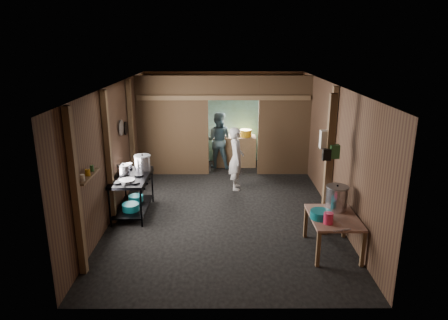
{
  "coord_description": "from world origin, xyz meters",
  "views": [
    {
      "loc": [
        -0.03,
        -8.15,
        3.48
      ],
      "look_at": [
        0.0,
        -0.2,
        1.1
      ],
      "focal_mm": 32.52,
      "sensor_mm": 36.0,
      "label": 1
    }
  ],
  "objects_px": {
    "pink_bucket": "(328,218)",
    "yellow_tub": "(245,133)",
    "stock_pot": "(337,199)",
    "gas_range": "(132,195)",
    "cook": "(236,159)",
    "prep_table": "(332,234)",
    "stove_pot_large": "(143,163)"
  },
  "relations": [
    {
      "from": "pink_bucket",
      "to": "yellow_tub",
      "type": "xyz_separation_m",
      "value": [
        -1.05,
        5.17,
        0.22
      ]
    },
    {
      "from": "stock_pot",
      "to": "pink_bucket",
      "type": "height_order",
      "value": "stock_pot"
    },
    {
      "from": "gas_range",
      "to": "pink_bucket",
      "type": "bearing_deg",
      "value": -27.41
    },
    {
      "from": "gas_range",
      "to": "cook",
      "type": "relative_size",
      "value": 0.92
    },
    {
      "from": "gas_range",
      "to": "cook",
      "type": "xyz_separation_m",
      "value": [
        2.18,
        1.45,
        0.34
      ]
    },
    {
      "from": "prep_table",
      "to": "stove_pot_large",
      "type": "height_order",
      "value": "stove_pot_large"
    },
    {
      "from": "gas_range",
      "to": "yellow_tub",
      "type": "bearing_deg",
      "value": 53.19
    },
    {
      "from": "cook",
      "to": "pink_bucket",
      "type": "bearing_deg",
      "value": -157.48
    },
    {
      "from": "pink_bucket",
      "to": "cook",
      "type": "relative_size",
      "value": 0.12
    },
    {
      "from": "yellow_tub",
      "to": "pink_bucket",
      "type": "bearing_deg",
      "value": -78.53
    },
    {
      "from": "stove_pot_large",
      "to": "cook",
      "type": "bearing_deg",
      "value": 28.34
    },
    {
      "from": "stove_pot_large",
      "to": "pink_bucket",
      "type": "relative_size",
      "value": 1.89
    },
    {
      "from": "stove_pot_large",
      "to": "yellow_tub",
      "type": "height_order",
      "value": "stove_pot_large"
    },
    {
      "from": "stove_pot_large",
      "to": "pink_bucket",
      "type": "xyz_separation_m",
      "value": [
        3.37,
        -2.21,
        -0.24
      ]
    },
    {
      "from": "gas_range",
      "to": "pink_bucket",
      "type": "distance_m",
      "value": 4.0
    },
    {
      "from": "stock_pot",
      "to": "pink_bucket",
      "type": "xyz_separation_m",
      "value": [
        -0.27,
        -0.56,
        -0.11
      ]
    },
    {
      "from": "stove_pot_large",
      "to": "yellow_tub",
      "type": "distance_m",
      "value": 3.76
    },
    {
      "from": "stove_pot_large",
      "to": "stock_pot",
      "type": "bearing_deg",
      "value": -24.38
    },
    {
      "from": "prep_table",
      "to": "pink_bucket",
      "type": "relative_size",
      "value": 5.85
    },
    {
      "from": "cook",
      "to": "prep_table",
      "type": "bearing_deg",
      "value": -153.07
    },
    {
      "from": "gas_range",
      "to": "prep_table",
      "type": "bearing_deg",
      "value": -22.84
    },
    {
      "from": "gas_range",
      "to": "prep_table",
      "type": "xyz_separation_m",
      "value": [
        3.71,
        -1.56,
        -0.09
      ]
    },
    {
      "from": "gas_range",
      "to": "yellow_tub",
      "type": "relative_size",
      "value": 4.03
    },
    {
      "from": "prep_table",
      "to": "stock_pot",
      "type": "height_order",
      "value": "stock_pot"
    },
    {
      "from": "stove_pot_large",
      "to": "stock_pot",
      "type": "distance_m",
      "value": 4.0
    },
    {
      "from": "stock_pot",
      "to": "cook",
      "type": "height_order",
      "value": "cook"
    },
    {
      "from": "gas_range",
      "to": "stove_pot_large",
      "type": "xyz_separation_m",
      "value": [
        0.17,
        0.37,
        0.56
      ]
    },
    {
      "from": "yellow_tub",
      "to": "cook",
      "type": "height_order",
      "value": "cook"
    },
    {
      "from": "gas_range",
      "to": "pink_bucket",
      "type": "xyz_separation_m",
      "value": [
        3.54,
        -1.84,
        0.32
      ]
    },
    {
      "from": "yellow_tub",
      "to": "cook",
      "type": "xyz_separation_m",
      "value": [
        -0.32,
        -1.88,
        -0.19
      ]
    },
    {
      "from": "gas_range",
      "to": "cook",
      "type": "height_order",
      "value": "cook"
    },
    {
      "from": "stock_pot",
      "to": "prep_table",
      "type": "bearing_deg",
      "value": -110.48
    }
  ]
}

